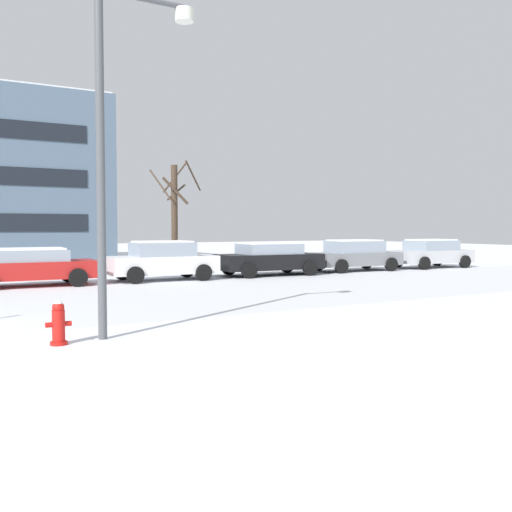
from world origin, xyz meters
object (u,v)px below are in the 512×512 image
fire_hydrant (58,322)px  parked_car_black (269,258)px  parked_car_white (163,260)px  parked_car_silver (431,253)px  parked_car_red (30,266)px  parked_car_gray (355,255)px  street_lamp (117,126)px

fire_hydrant → parked_car_black: size_ratio=0.17×
parked_car_white → fire_hydrant: bearing=-119.2°
parked_car_silver → parked_car_black: bearing=179.5°
parked_car_red → parked_car_gray: parked_car_gray is taller
fire_hydrant → parked_car_silver: parked_car_silver is taller
parked_car_white → parked_car_gray: parked_car_white is taller
street_lamp → parked_car_white: (4.90, 10.64, -3.13)m
parked_car_red → street_lamp: bearing=-90.5°
fire_hydrant → parked_car_red: bearing=83.6°
street_lamp → parked_car_white: bearing=65.3°
parked_car_black → street_lamp: bearing=-132.6°
street_lamp → parked_car_red: size_ratio=1.43×
fire_hydrant → parked_car_red: parked_car_red is taller
street_lamp → parked_car_white: street_lamp is taller
parked_car_red → parked_car_gray: 14.42m
parked_car_gray → parked_car_silver: parked_car_gray is taller
parked_car_white → parked_car_silver: (14.42, -0.14, -0.03)m
fire_hydrant → parked_car_white: bearing=60.8°
parked_car_white → street_lamp: bearing=-114.7°
parked_car_black → parked_car_silver: bearing=-0.5°
fire_hydrant → street_lamp: (1.13, 0.14, 3.52)m
parked_car_black → fire_hydrant: bearing=-135.3°
parked_car_gray → parked_car_silver: (4.81, -0.23, -0.01)m
parked_car_white → parked_car_black: parked_car_white is taller
street_lamp → parked_car_white: 12.13m
parked_car_red → parked_car_gray: size_ratio=1.01×
parked_car_gray → parked_car_white: bearing=-179.5°
street_lamp → parked_car_red: bearing=89.5°
parked_car_gray → parked_car_silver: size_ratio=1.04×
parked_car_black → parked_car_silver: 9.62m
street_lamp → parked_car_red: street_lamp is taller
fire_hydrant → parked_car_white: size_ratio=0.19×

